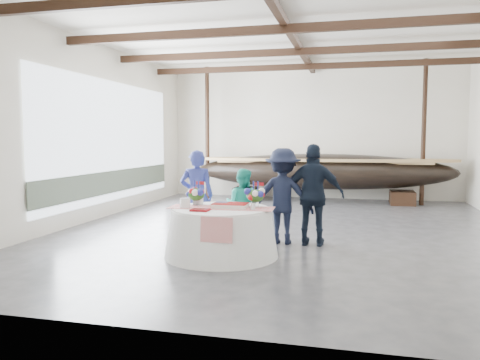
# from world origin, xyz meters

# --- Properties ---
(floor) EXTENTS (10.00, 12.00, 0.01)m
(floor) POSITION_xyz_m (0.00, 0.00, 0.00)
(floor) COLOR #3D3D42
(floor) RESTS_ON ground
(wall_back) EXTENTS (10.00, 0.02, 4.50)m
(wall_back) POSITION_xyz_m (0.00, 6.00, 2.25)
(wall_back) COLOR silver
(wall_back) RESTS_ON ground
(wall_front) EXTENTS (10.00, 0.02, 4.50)m
(wall_front) POSITION_xyz_m (0.00, -6.00, 2.25)
(wall_front) COLOR silver
(wall_front) RESTS_ON ground
(wall_left) EXTENTS (0.02, 12.00, 4.50)m
(wall_left) POSITION_xyz_m (-5.00, 0.00, 2.25)
(wall_left) COLOR silver
(wall_left) RESTS_ON ground
(ceiling) EXTENTS (10.00, 12.00, 0.01)m
(ceiling) POSITION_xyz_m (0.00, 0.00, 4.50)
(ceiling) COLOR white
(ceiling) RESTS_ON wall_back
(pavilion_structure) EXTENTS (9.80, 11.76, 4.50)m
(pavilion_structure) POSITION_xyz_m (0.00, 0.84, 4.00)
(pavilion_structure) COLOR black
(pavilion_structure) RESTS_ON ground
(open_bay) EXTENTS (0.03, 7.00, 3.20)m
(open_bay) POSITION_xyz_m (-4.95, 1.00, 1.83)
(open_bay) COLOR silver
(open_bay) RESTS_ON ground
(longboat_display) EXTENTS (8.44, 1.69, 1.58)m
(longboat_display) POSITION_xyz_m (0.39, 4.92, 1.01)
(longboat_display) COLOR black
(longboat_display) RESTS_ON ground
(banquet_table) EXTENTS (2.00, 2.00, 0.86)m
(banquet_table) POSITION_xyz_m (-0.83, -2.73, 0.43)
(banquet_table) COLOR white
(banquet_table) RESTS_ON ground
(tabletop_items) EXTENTS (1.87, 0.95, 0.40)m
(tabletop_items) POSITION_xyz_m (-0.86, -2.58, 1.00)
(tabletop_items) COLOR red
(tabletop_items) RESTS_ON banquet_table
(guest_woman_blue) EXTENTS (0.76, 0.60, 1.84)m
(guest_woman_blue) POSITION_xyz_m (-1.67, -1.61, 0.92)
(guest_woman_blue) COLOR navy
(guest_woman_blue) RESTS_ON ground
(guest_woman_teal) EXTENTS (0.78, 0.64, 1.46)m
(guest_woman_teal) POSITION_xyz_m (-0.76, -1.42, 0.73)
(guest_woman_teal) COLOR #23B59D
(guest_woman_teal) RESTS_ON ground
(guest_man_left) EXTENTS (1.23, 0.73, 1.88)m
(guest_man_left) POSITION_xyz_m (0.06, -1.46, 0.94)
(guest_man_left) COLOR black
(guest_man_left) RESTS_ON ground
(guest_man_right) EXTENTS (1.16, 0.50, 1.96)m
(guest_man_right) POSITION_xyz_m (0.67, -1.51, 0.98)
(guest_man_right) COLOR black
(guest_man_right) RESTS_ON ground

